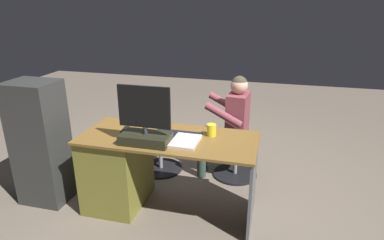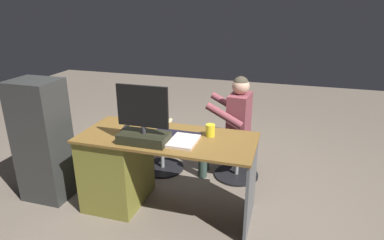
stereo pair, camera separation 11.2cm
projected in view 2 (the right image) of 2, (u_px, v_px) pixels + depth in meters
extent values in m
plane|color=#6D6154|center=(181.00, 189.00, 3.49)|extent=(10.00, 10.00, 0.00)
cube|color=brown|center=(167.00, 138.00, 2.91)|extent=(1.56, 0.67, 0.02)
cube|color=olive|center=(117.00, 167.00, 3.18)|extent=(0.50, 0.62, 0.72)
cube|color=#52565B|center=(251.00, 188.00, 2.84)|extent=(0.02, 0.60, 0.72)
cube|color=black|center=(144.00, 138.00, 2.78)|extent=(0.42, 0.23, 0.08)
cylinder|color=#333338|center=(144.00, 130.00, 2.75)|extent=(0.04, 0.04, 0.06)
cube|color=black|center=(142.00, 106.00, 2.68)|extent=(0.44, 0.02, 0.35)
cube|color=#19598C|center=(143.00, 106.00, 2.70)|extent=(0.41, 0.00, 0.31)
cube|color=black|center=(177.00, 134.00, 2.94)|extent=(0.42, 0.14, 0.02)
ellipsoid|color=#2F2020|center=(144.00, 130.00, 3.00)|extent=(0.06, 0.10, 0.04)
cylinder|color=yellow|center=(210.00, 130.00, 2.90)|extent=(0.08, 0.08, 0.11)
cube|color=black|center=(125.00, 129.00, 3.05)|extent=(0.07, 0.16, 0.02)
cube|color=beige|center=(183.00, 141.00, 2.78)|extent=(0.22, 0.30, 0.02)
cylinder|color=black|center=(163.00, 168.00, 3.90)|extent=(0.49, 0.49, 0.03)
cylinder|color=gray|center=(162.00, 153.00, 3.84)|extent=(0.04, 0.04, 0.37)
cylinder|color=navy|center=(162.00, 136.00, 3.76)|extent=(0.38, 0.38, 0.06)
ellipsoid|color=tan|center=(161.00, 126.00, 3.72)|extent=(0.16, 0.14, 0.17)
sphere|color=tan|center=(161.00, 114.00, 3.67)|extent=(0.13, 0.13, 0.13)
sphere|color=beige|center=(163.00, 114.00, 3.73)|extent=(0.05, 0.05, 0.05)
sphere|color=tan|center=(165.00, 111.00, 3.64)|extent=(0.06, 0.06, 0.06)
sphere|color=tan|center=(157.00, 110.00, 3.67)|extent=(0.06, 0.06, 0.06)
cylinder|color=tan|center=(169.00, 123.00, 3.72)|extent=(0.05, 0.13, 0.09)
cylinder|color=tan|center=(155.00, 122.00, 3.76)|extent=(0.05, 0.13, 0.09)
cylinder|color=tan|center=(168.00, 128.00, 3.81)|extent=(0.06, 0.10, 0.06)
cylinder|color=tan|center=(161.00, 128.00, 3.84)|extent=(0.06, 0.10, 0.06)
cylinder|color=black|center=(236.00, 175.00, 3.75)|extent=(0.49, 0.49, 0.03)
cylinder|color=gray|center=(237.00, 159.00, 3.68)|extent=(0.04, 0.04, 0.37)
cylinder|color=#514D50|center=(238.00, 141.00, 3.61)|extent=(0.38, 0.38, 0.06)
cube|color=brown|center=(239.00, 117.00, 3.51)|extent=(0.23, 0.34, 0.50)
sphere|color=#D6A78C|center=(241.00, 86.00, 3.39)|extent=(0.18, 0.18, 0.18)
sphere|color=#403B2D|center=(241.00, 84.00, 3.39)|extent=(0.17, 0.17, 0.17)
cylinder|color=brown|center=(224.00, 116.00, 3.33)|extent=(0.40, 0.12, 0.24)
cylinder|color=brown|center=(228.00, 104.00, 3.69)|extent=(0.40, 0.12, 0.24)
cylinder|color=#30443C|center=(220.00, 139.00, 3.54)|extent=(0.38, 0.15, 0.11)
cylinder|color=#30443C|center=(203.00, 158.00, 3.66)|extent=(0.10, 0.10, 0.45)
cylinder|color=#30443C|center=(222.00, 133.00, 3.70)|extent=(0.38, 0.15, 0.11)
cylinder|color=#30443C|center=(205.00, 151.00, 3.82)|extent=(0.10, 0.10, 0.45)
cube|color=#2F312F|center=(43.00, 141.00, 3.18)|extent=(0.44, 0.36, 1.20)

